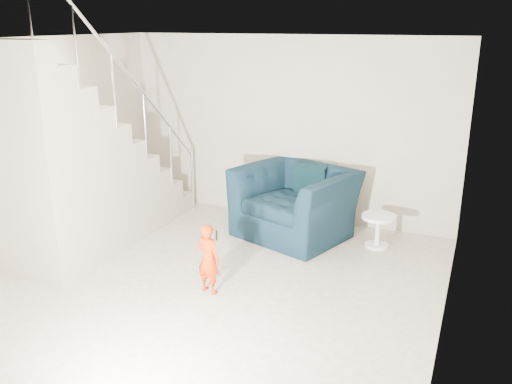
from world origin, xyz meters
TOP-DOWN VIEW (x-y plane):
  - floor at (0.00, 0.00)m, footprint 5.50×5.50m
  - ceiling at (0.00, 0.00)m, footprint 5.50×5.50m
  - back_wall at (0.00, 2.75)m, footprint 5.00×0.00m
  - left_wall at (-2.50, 0.00)m, footprint 0.00×5.50m
  - right_wall at (2.50, 0.00)m, footprint 0.00×5.50m
  - armchair at (0.38, 2.05)m, footprint 1.79×1.68m
  - toddler at (0.06, 0.08)m, footprint 0.33×0.25m
  - side_table at (1.53, 2.08)m, footprint 0.44×0.44m
  - staircase at (-2.00, 0.55)m, footprint 1.02×3.03m
  - cushion at (0.48, 2.39)m, footprint 0.47×0.22m
  - throw at (-0.25, 2.03)m, footprint 0.05×0.47m
  - phone at (0.17, 0.07)m, footprint 0.04×0.05m

SIDE VIEW (x-z plane):
  - floor at x=0.00m, z-range 0.00..0.00m
  - side_table at x=1.53m, z-range 0.08..0.52m
  - toddler at x=0.06m, z-range 0.00..0.80m
  - armchair at x=0.38m, z-range 0.00..0.95m
  - throw at x=-0.25m, z-range 0.33..0.86m
  - phone at x=0.17m, z-range 0.65..0.75m
  - cushion at x=0.48m, z-range 0.49..0.95m
  - staircase at x=-2.00m, z-range -0.86..2.76m
  - left_wall at x=-2.50m, z-range -1.40..4.10m
  - right_wall at x=2.50m, z-range -1.40..4.10m
  - back_wall at x=0.00m, z-range -1.15..3.85m
  - ceiling at x=0.00m, z-range 2.70..2.70m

